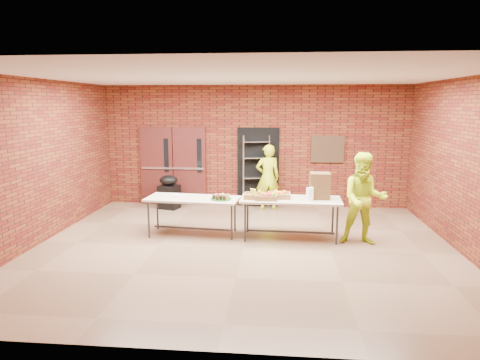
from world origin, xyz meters
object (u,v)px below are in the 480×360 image
at_px(wire_rack, 256,172).
at_px(covered_grill, 169,192).
at_px(table_right, 291,202).
at_px(volunteer_woman, 268,177).
at_px(coffee_dispenser, 320,186).
at_px(volunteer_man, 364,199).
at_px(table_left, 193,201).

xyz_separation_m(wire_rack, covered_grill, (-2.26, -0.38, -0.51)).
xyz_separation_m(table_right, volunteer_woman, (-0.53, 2.41, 0.09)).
distance_m(coffee_dispenser, volunteer_man, 0.90).
height_order(wire_rack, table_right, wire_rack).
bearing_deg(coffee_dispenser, volunteer_woman, 115.38).
height_order(wire_rack, covered_grill, wire_rack).
relative_size(table_left, volunteer_woman, 1.17).
distance_m(wire_rack, volunteer_woman, 0.39).
distance_m(coffee_dispenser, covered_grill, 4.32).
xyz_separation_m(wire_rack, table_right, (0.84, -2.63, -0.19)).
bearing_deg(table_right, coffee_dispenser, 10.04).
xyz_separation_m(wire_rack, volunteer_woman, (0.31, -0.22, -0.10)).
relative_size(table_left, table_right, 0.97).
height_order(table_right, volunteer_woman, volunteer_woman).
bearing_deg(table_left, volunteer_woman, 62.77).
bearing_deg(table_left, covered_grill, 121.66).
bearing_deg(table_left, wire_rack, 70.50).
bearing_deg(table_right, covered_grill, 146.01).
xyz_separation_m(table_right, volunteer_man, (1.40, -0.23, 0.14)).
relative_size(coffee_dispenser, covered_grill, 0.59).
relative_size(table_left, covered_grill, 2.24).
bearing_deg(covered_grill, volunteer_man, -13.15).
distance_m(table_left, covered_grill, 2.44).
xyz_separation_m(covered_grill, volunteer_man, (4.50, -2.48, 0.46)).
relative_size(wire_rack, table_left, 0.96).
bearing_deg(table_left, volunteer_man, 0.35).
distance_m(table_right, volunteer_woman, 2.47).
bearing_deg(table_left, coffee_dispenser, 5.50).
bearing_deg(volunteer_woman, coffee_dispenser, 102.34).
height_order(table_left, coffee_dispenser, coffee_dispenser).
relative_size(wire_rack, volunteer_man, 1.06).
relative_size(wire_rack, volunteer_woman, 1.12).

